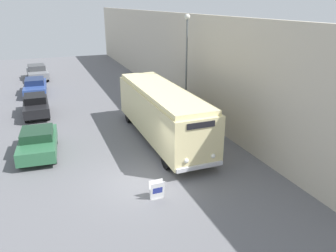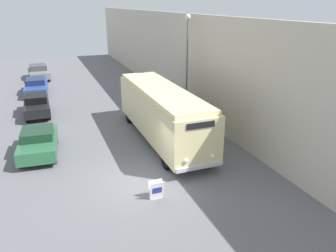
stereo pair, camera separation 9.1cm
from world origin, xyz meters
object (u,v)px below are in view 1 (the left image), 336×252
Objects in this scene: vintage_bus at (162,111)px; parked_car_distant at (37,72)px; sign_board at (157,190)px; parked_car_near at (38,142)px; parked_car_mid at (36,105)px; streetlamp at (187,55)px; parked_car_far at (35,86)px.

parked_car_distant is (-6.72, 20.49, -0.99)m from vintage_bus.
sign_board is 7.88m from parked_car_near.
streetlamp is at bearing -26.52° from parked_car_mid.
streetlamp is at bearing -65.67° from parked_car_distant.
vintage_bus is at bearing 67.59° from sign_board.
streetlamp reaches higher than sign_board.
parked_car_near is 13.72m from parked_car_far.
sign_board is 0.19× the size of parked_car_mid.
parked_car_near is 20.06m from parked_car_distant.
vintage_bus is 2.12× the size of parked_car_far.
vintage_bus is at bearing -61.20° from parked_car_far.
parked_car_far is (-9.84, 11.34, -3.85)m from streetlamp.
vintage_bus reaches higher than parked_car_far.
vintage_bus is 4.86m from streetlamp.
streetlamp is at bearing 44.83° from vintage_bus.
parked_car_mid is (-7.03, 7.66, -1.00)m from vintage_bus.
streetlamp is 20.44m from parked_car_distant.
parked_car_mid is at bearing 94.70° from parked_car_near.
vintage_bus is 2.44× the size of parked_car_near.
parked_car_near is at bearing 125.32° from sign_board.
parked_car_mid is at bearing 153.84° from streetlamp.
vintage_bus is 6.62m from sign_board.
vintage_bus is at bearing -47.82° from parked_car_mid.
parked_car_distant is at bearing 99.13° from sign_board.
parked_car_far is at bearing 102.70° from sign_board.
sign_board is 20.65m from parked_car_far.
parked_car_distant is at bearing 89.87° from parked_car_far.
sign_board is at bearing -71.90° from parked_car_mid.
vintage_bus reaches higher than parked_car_distant.
vintage_bus is 2.13× the size of parked_car_distant.
streetlamp reaches higher than vintage_bus.
parked_car_mid is (-0.01, 7.22, 0.05)m from parked_car_near.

